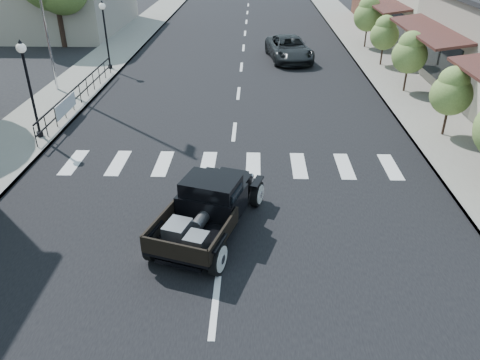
{
  "coord_description": "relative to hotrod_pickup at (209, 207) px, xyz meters",
  "views": [
    {
      "loc": [
        0.8,
        -10.73,
        7.43
      ],
      "look_at": [
        0.43,
        1.07,
        1.0
      ],
      "focal_mm": 35.0,
      "sensor_mm": 36.0,
      "label": 1
    }
  ],
  "objects": [
    {
      "name": "small_tree_c",
      "position": [
        8.68,
        12.38,
        0.77
      ],
      "size": [
        1.69,
        1.69,
        2.81
      ],
      "primitive_type": null,
      "color": "olive",
      "rests_on": "sidewalk_right"
    },
    {
      "name": "small_tree_e",
      "position": [
        8.68,
        22.1,
        0.96
      ],
      "size": [
        1.91,
        1.91,
        3.18
      ],
      "primitive_type": null,
      "color": "olive",
      "rests_on": "sidewalk_right"
    },
    {
      "name": "storefront_far",
      "position": [
        15.38,
        22.07,
        1.47
      ],
      "size": [
        10.0,
        9.0,
        4.5
      ],
      "primitive_type": "cube",
      "color": "beige",
      "rests_on": "ground"
    },
    {
      "name": "lamp_post_b",
      "position": [
        -7.22,
        6.07,
        1.23
      ],
      "size": [
        0.36,
        0.36,
        3.73
      ],
      "primitive_type": null,
      "color": "black",
      "rests_on": "sidewalk_left"
    },
    {
      "name": "hotrod_pickup",
      "position": [
        0.0,
        0.0,
        0.0
      ],
      "size": [
        3.34,
        4.93,
        1.56
      ],
      "primitive_type": null,
      "rotation": [
        0.0,
        0.0,
        -0.3
      ],
      "color": "black",
      "rests_on": "ground"
    },
    {
      "name": "banner",
      "position": [
        -6.84,
        8.07,
        -0.33
      ],
      "size": [
        0.04,
        2.2,
        0.6
      ],
      "primitive_type": null,
      "color": "silver",
      "rests_on": "sidewalk_left"
    },
    {
      "name": "small_tree_d",
      "position": [
        8.68,
        17.42,
        0.73
      ],
      "size": [
        1.64,
        1.64,
        2.73
      ],
      "primitive_type": null,
      "color": "olive",
      "rests_on": "sidewalk_right"
    },
    {
      "name": "road_markings",
      "position": [
        0.38,
        10.07,
        -0.78
      ],
      "size": [
        12.0,
        60.0,
        0.06
      ],
      "primitive_type": null,
      "color": "silver",
      "rests_on": "ground"
    },
    {
      "name": "sidewalk_right",
      "position": [
        8.88,
        15.07,
        -0.71
      ],
      "size": [
        3.0,
        80.0,
        0.15
      ],
      "primitive_type": "cube",
      "color": "gray",
      "rests_on": "ground"
    },
    {
      "name": "road",
      "position": [
        0.38,
        15.07,
        -0.77
      ],
      "size": [
        14.0,
        80.0,
        0.02
      ],
      "primitive_type": "cube",
      "color": "black",
      "rests_on": "ground"
    },
    {
      "name": "sidewalk_left",
      "position": [
        -8.12,
        15.07,
        -0.71
      ],
      "size": [
        3.0,
        80.0,
        0.15
      ],
      "primitive_type": "cube",
      "color": "gray",
      "rests_on": "ground"
    },
    {
      "name": "ground",
      "position": [
        0.38,
        0.07,
        -0.78
      ],
      "size": [
        120.0,
        120.0,
        0.0
      ],
      "primitive_type": "plane",
      "color": "black",
      "rests_on": "ground"
    },
    {
      "name": "lamp_post_c",
      "position": [
        -7.22,
        16.07,
        1.23
      ],
      "size": [
        0.36,
        0.36,
        3.73
      ],
      "primitive_type": null,
      "color": "black",
      "rests_on": "sidewalk_left"
    },
    {
      "name": "railing",
      "position": [
        -6.92,
        10.07,
        -0.13
      ],
      "size": [
        0.08,
        10.0,
        1.0
      ],
      "primitive_type": null,
      "color": "black",
      "rests_on": "sidewalk_left"
    },
    {
      "name": "second_car",
      "position": [
        3.3,
        18.86,
        -0.07
      ],
      "size": [
        3.06,
        5.4,
        1.42
      ],
      "primitive_type": "imported",
      "rotation": [
        0.0,
        0.0,
        0.14
      ],
      "color": "black",
      "rests_on": "ground"
    },
    {
      "name": "small_tree_b",
      "position": [
        8.68,
        6.78,
        0.68
      ],
      "size": [
        1.57,
        1.57,
        2.62
      ],
      "primitive_type": null,
      "color": "olive",
      "rests_on": "sidewalk_right"
    }
  ]
}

